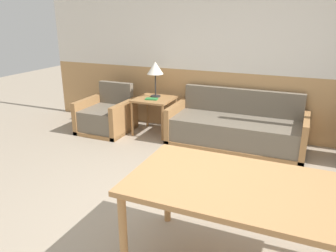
# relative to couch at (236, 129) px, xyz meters

# --- Properties ---
(ground_plane) EXTENTS (16.00, 16.00, 0.00)m
(ground_plane) POSITION_rel_couch_xyz_m (0.02, -2.16, -0.24)
(ground_plane) COLOR gray
(wall_back) EXTENTS (7.20, 0.06, 2.70)m
(wall_back) POSITION_rel_couch_xyz_m (0.02, 0.47, 1.11)
(wall_back) COLOR tan
(wall_back) RESTS_ON ground_plane
(couch) EXTENTS (1.99, 0.81, 0.79)m
(couch) POSITION_rel_couch_xyz_m (0.00, 0.00, 0.00)
(couch) COLOR #9E7042
(couch) RESTS_ON ground_plane
(armchair) EXTENTS (0.78, 0.79, 0.77)m
(armchair) POSITION_rel_couch_xyz_m (-2.12, -0.24, -0.00)
(armchair) COLOR #9E7042
(armchair) RESTS_ON ground_plane
(side_table) EXTENTS (0.60, 0.60, 0.59)m
(side_table) POSITION_rel_couch_xyz_m (-1.35, 0.00, 0.26)
(side_table) COLOR #9E7042
(side_table) RESTS_ON ground_plane
(table_lamp) EXTENTS (0.26, 0.26, 0.57)m
(table_lamp) POSITION_rel_couch_xyz_m (-1.37, 0.11, 0.80)
(table_lamp) COLOR #262628
(table_lamp) RESTS_ON side_table
(book_stack) EXTENTS (0.21, 0.14, 0.02)m
(book_stack) POSITION_rel_couch_xyz_m (-1.35, -0.09, 0.36)
(book_stack) COLOR #2D7F3D
(book_stack) RESTS_ON side_table
(dining_table) EXTENTS (1.63, 0.92, 0.76)m
(dining_table) POSITION_rel_couch_xyz_m (0.58, -2.57, 0.44)
(dining_table) COLOR #B27F4C
(dining_table) RESTS_ON ground_plane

